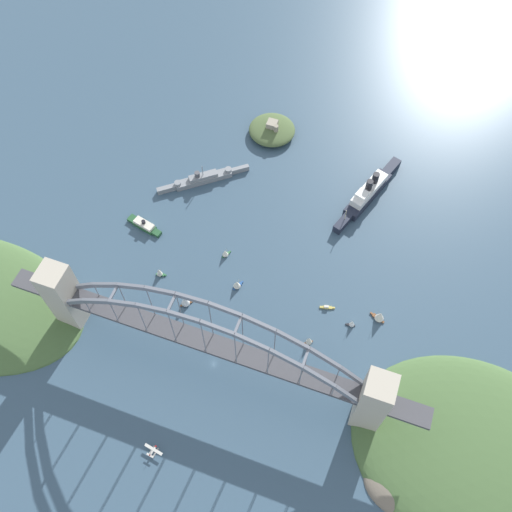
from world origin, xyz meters
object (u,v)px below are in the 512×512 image
Objects in this scene: ocean_liner at (368,192)px; small_boat_7 at (237,284)px; harbor_arch_bridge at (210,344)px; small_boat_4 at (327,307)px; small_boat_1 at (159,272)px; small_boat_6 at (380,316)px; seaplane_taxiing_near_bridge at (153,451)px; small_boat_5 at (225,253)px; small_boat_0 at (309,340)px; harbor_ferry_steamer at (144,225)px; small_boat_3 at (185,300)px; naval_cruiser at (203,179)px; small_boat_2 at (352,323)px; fort_island_mid_harbor at (272,130)px.

ocean_liner is 9.47× the size of small_boat_7.
small_boat_4 is (56.47, 61.66, -30.66)m from harbor_arch_bridge.
small_boat_1 is 150.60m from small_boat_6.
seaplane_taxiing_near_bridge is 138.95m from small_boat_5.
small_boat_7 is at bearing -174.67° from small_boat_6.
small_boat_0 is at bearing -6.81° from small_boat_1.
harbor_arch_bridge is at bearing -42.73° from harbor_ferry_steamer.
small_boat_3 is 1.17× the size of small_boat_4.
naval_cruiser is 151.93m from small_boat_0.
naval_cruiser reaches higher than small_boat_2.
small_boat_4 is at bearing 7.34° from small_boat_1.
small_boat_1 reaches higher than harbor_ferry_steamer.
ocean_liner is 2.82× the size of harbor_ferry_steamer.
small_boat_5 is at bearing 39.43° from small_boat_1.
ocean_liner reaches higher than small_boat_1.
harbor_arch_bridge is 35.24× the size of small_boat_2.
small_boat_2 is 0.63× the size of small_boat_3.
harbor_ferry_steamer is at bearing 175.38° from small_boat_6.
small_boat_0 is at bearing 32.70° from harbor_arch_bridge.
harbor_arch_bridge reaches higher than small_boat_1.
fort_island_mid_harbor is 3.53× the size of small_boat_6.
small_boat_0 is 111.73m from small_boat_1.
fort_island_mid_harbor is (-88.31, 36.39, -1.36)m from ocean_liner.
harbor_arch_bridge reaches higher than fort_island_mid_harbor.
naval_cruiser reaches higher than small_boat_5.
fort_island_mid_harbor is 143.16m from small_boat_7.
small_boat_2 is at bearing -53.89° from fort_island_mid_harbor.
small_boat_6 reaches higher than small_boat_0.
small_boat_1 is at bearing -140.57° from small_boat_5.
small_boat_6 is (31.49, -95.84, -0.88)m from ocean_liner.
harbor_ferry_steamer is 3.26× the size of small_boat_0.
small_boat_4 is (-2.88, -99.46, -4.93)m from ocean_liner.
naval_cruiser is 6.62× the size of small_boat_1.
fort_island_mid_harbor is at bearing 116.37° from small_boat_0.
harbor_arch_bridge is 89.06m from small_boat_4.
small_boat_0 is at bearing -93.16° from ocean_liner.
fort_island_mid_harbor is at bearing 88.56° from small_boat_3.
small_boat_5 is at bearing -86.70° from fort_island_mid_harbor.
seaplane_taxiing_near_bridge is (-12.43, -61.67, -29.56)m from harbor_arch_bridge.
small_boat_7 is (-96.33, -8.99, -1.14)m from small_boat_6.
small_boat_2 is (104.04, -142.63, -1.01)m from fort_island_mid_harbor.
fort_island_mid_harbor reaches higher than small_boat_3.
harbor_arch_bridge reaches higher than small_boat_5.
small_boat_7 is (-5.49, 56.30, -27.75)m from harbor_arch_bridge.
harbor_ferry_steamer is 2.39× the size of seaplane_taxiing_near_bridge.
small_boat_5 is at bearing 168.98° from small_boat_4.
small_boat_5 is at bearing 149.74° from small_boat_0.
small_boat_2 is 110.49m from small_boat_3.
small_boat_0 is 85.44m from small_boat_3.
small_boat_2 is 0.73× the size of small_boat_4.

